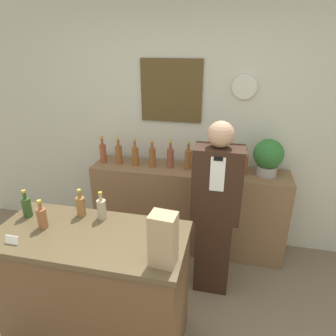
{
  "coord_description": "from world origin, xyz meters",
  "views": [
    {
      "loc": [
        0.49,
        -1.09,
        2.16
      ],
      "look_at": [
        0.01,
        1.09,
        1.22
      ],
      "focal_mm": 32.0,
      "sensor_mm": 36.0,
      "label": 1
    }
  ],
  "objects_px": {
    "potted_plant": "(268,156)",
    "paper_bag": "(163,240)",
    "tape_dispenser": "(166,263)",
    "shopkeeper": "(215,212)"
  },
  "relations": [
    {
      "from": "paper_bag",
      "to": "potted_plant",
      "type": "bearing_deg",
      "value": 65.3
    },
    {
      "from": "potted_plant",
      "to": "paper_bag",
      "type": "height_order",
      "value": "potted_plant"
    },
    {
      "from": "paper_bag",
      "to": "tape_dispenser",
      "type": "bearing_deg",
      "value": -45.45
    },
    {
      "from": "potted_plant",
      "to": "paper_bag",
      "type": "xyz_separation_m",
      "value": [
        -0.69,
        -1.49,
        -0.01
      ]
    },
    {
      "from": "tape_dispenser",
      "to": "shopkeeper",
      "type": "bearing_deg",
      "value": 76.88
    },
    {
      "from": "shopkeeper",
      "to": "potted_plant",
      "type": "xyz_separation_m",
      "value": [
        0.44,
        0.58,
        0.34
      ]
    },
    {
      "from": "potted_plant",
      "to": "tape_dispenser",
      "type": "height_order",
      "value": "potted_plant"
    },
    {
      "from": "shopkeeper",
      "to": "tape_dispenser",
      "type": "xyz_separation_m",
      "value": [
        -0.22,
        -0.94,
        0.19
      ]
    },
    {
      "from": "paper_bag",
      "to": "tape_dispenser",
      "type": "relative_size",
      "value": 3.62
    },
    {
      "from": "paper_bag",
      "to": "tape_dispenser",
      "type": "height_order",
      "value": "paper_bag"
    }
  ]
}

